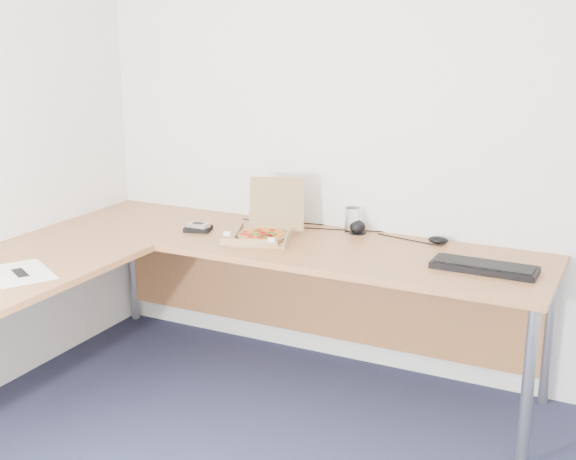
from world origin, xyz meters
The scene contains 11 objects.
room_shell centered at (0.00, 0.00, 1.25)m, with size 3.50×3.50×2.50m, color white, non-canonical shape.
desk centered at (-0.82, 0.97, 0.70)m, with size 2.50×2.20×0.73m.
pizza_box centered at (-0.63, 1.37, 0.76)m, with size 0.27×0.32×0.28m.
drinking_glass centered at (-0.28, 1.67, 0.79)m, with size 0.07×0.07×0.13m, color white.
keyboard centered at (0.45, 1.36, 0.74)m, with size 0.44×0.16×0.03m, color black.
mouse centered at (0.16, 1.67, 0.75)m, with size 0.10×0.06×0.04m, color black.
wallet centered at (-1.00, 1.36, 0.74)m, with size 0.13×0.11×0.02m, color black.
phone centered at (-0.99, 1.35, 0.76)m, with size 0.11×0.06×0.02m, color #B2B5BA.
paper_sheet centered at (-1.31, 0.46, 0.73)m, with size 0.33×0.23×0.00m, color white.
dome_speaker centered at (-0.25, 1.67, 0.77)m, with size 0.09×0.09×0.07m, color black.
cable_bundle centered at (-0.38, 1.68, 0.73)m, with size 0.53×0.04×0.01m, color black, non-canonical shape.
Camera 1 is at (1.04, -1.74, 1.75)m, focal length 46.79 mm.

